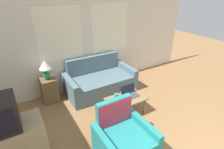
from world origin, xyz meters
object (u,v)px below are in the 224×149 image
at_px(cup_navy, 116,96).
at_px(armchair, 123,140).
at_px(book_red, 120,101).
at_px(cup_yellow, 122,104).
at_px(coffee_table, 126,100).
at_px(laptop, 130,93).
at_px(couch, 99,81).
at_px(table_lamp, 45,68).

bearing_deg(cup_navy, armchair, -115.77).
bearing_deg(book_red, cup_yellow, -104.52).
height_order(armchair, coffee_table, armchair).
distance_m(coffee_table, laptop, 0.18).
relative_size(couch, cup_yellow, 19.75).
distance_m(table_lamp, coffee_table, 1.99).
xyz_separation_m(coffee_table, cup_yellow, (-0.22, -0.17, 0.10)).
bearing_deg(table_lamp, cup_yellow, -55.10).
distance_m(couch, book_red, 1.26).
bearing_deg(cup_navy, laptop, -14.80).
bearing_deg(couch, cup_yellow, -97.84).
height_order(couch, armchair, armchair).
distance_m(coffee_table, book_red, 0.21).
height_order(coffee_table, cup_navy, cup_navy).
relative_size(armchair, cup_yellow, 10.03).
distance_m(coffee_table, cup_navy, 0.24).
distance_m(couch, cup_yellow, 1.40).
bearing_deg(laptop, cup_yellow, -147.81).
height_order(armchair, book_red, armchair).
distance_m(armchair, cup_navy, 1.09).
bearing_deg(cup_navy, cup_yellow, -100.80).
bearing_deg(book_red, coffee_table, 11.69).
relative_size(table_lamp, coffee_table, 0.57).
height_order(coffee_table, laptop, laptop).
bearing_deg(laptop, table_lamp, 137.43).
bearing_deg(armchair, couch, 73.61).
relative_size(armchair, coffee_table, 1.09).
distance_m(laptop, book_red, 0.34).
bearing_deg(armchair, cup_navy, 64.23).
bearing_deg(cup_yellow, armchair, -121.79).
bearing_deg(laptop, cup_navy, 165.20).
xyz_separation_m(couch, cup_navy, (-0.13, -1.06, 0.19)).
relative_size(armchair, laptop, 2.56).
bearing_deg(coffee_table, book_red, -168.31).
distance_m(table_lamp, cup_yellow, 1.96).
bearing_deg(cup_yellow, cup_navy, 79.20).
relative_size(table_lamp, cup_yellow, 5.25).
xyz_separation_m(couch, coffee_table, (0.04, -1.20, 0.09)).
xyz_separation_m(armchair, table_lamp, (-0.68, 2.22, 0.63)).
height_order(couch, cup_yellow, couch).
bearing_deg(laptop, couch, 98.70).
height_order(cup_navy, cup_yellow, cup_navy).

